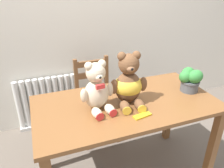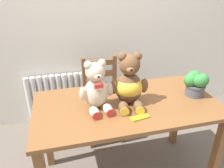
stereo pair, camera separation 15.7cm
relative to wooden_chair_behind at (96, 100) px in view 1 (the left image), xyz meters
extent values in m
cube|color=silver|center=(0.05, 0.42, 0.86)|extent=(8.00, 0.04, 2.60)
cylinder|color=silver|center=(-0.81, 0.35, -0.12)|extent=(0.06, 0.06, 0.62)
cylinder|color=silver|center=(-0.74, 0.35, -0.12)|extent=(0.06, 0.06, 0.62)
cylinder|color=silver|center=(-0.67, 0.35, -0.12)|extent=(0.06, 0.06, 0.62)
cylinder|color=silver|center=(-0.60, 0.35, -0.12)|extent=(0.06, 0.06, 0.62)
cylinder|color=silver|center=(-0.53, 0.35, -0.12)|extent=(0.06, 0.06, 0.62)
cylinder|color=silver|center=(-0.45, 0.35, -0.12)|extent=(0.06, 0.06, 0.62)
cylinder|color=silver|center=(-0.38, 0.35, -0.12)|extent=(0.06, 0.06, 0.62)
cylinder|color=silver|center=(-0.31, 0.35, -0.12)|extent=(0.06, 0.06, 0.62)
cylinder|color=silver|center=(-0.24, 0.35, -0.12)|extent=(0.06, 0.06, 0.62)
cylinder|color=silver|center=(-0.17, 0.35, -0.12)|extent=(0.06, 0.06, 0.62)
cube|color=silver|center=(-0.49, 0.35, -0.42)|extent=(0.70, 0.10, 0.04)
cube|color=brown|center=(0.05, -0.68, 0.32)|extent=(1.40, 0.72, 0.03)
cube|color=brown|center=(0.70, -0.99, -0.06)|extent=(0.06, 0.06, 0.74)
cube|color=brown|center=(-0.59, -0.36, -0.06)|extent=(0.06, 0.06, 0.74)
cube|color=brown|center=(0.70, -0.36, -0.06)|extent=(0.06, 0.06, 0.74)
cube|color=brown|center=(0.00, -0.05, -0.01)|extent=(0.38, 0.41, 0.03)
cube|color=brown|center=(0.17, -0.24, -0.23)|extent=(0.04, 0.04, 0.41)
cube|color=brown|center=(-0.17, -0.24, -0.23)|extent=(0.04, 0.04, 0.41)
cube|color=brown|center=(0.17, 0.14, 0.00)|extent=(0.04, 0.04, 0.88)
cube|color=brown|center=(-0.17, 0.14, 0.00)|extent=(0.04, 0.04, 0.88)
cube|color=brown|center=(0.00, 0.14, 0.38)|extent=(0.30, 0.03, 0.06)
cube|color=brown|center=(0.00, 0.14, 0.24)|extent=(0.30, 0.03, 0.06)
ellipsoid|color=beige|center=(-0.18, -0.67, 0.45)|extent=(0.20, 0.17, 0.22)
sphere|color=beige|center=(-0.18, -0.67, 0.62)|extent=(0.14, 0.14, 0.14)
sphere|color=beige|center=(-0.13, -0.66, 0.67)|extent=(0.06, 0.06, 0.06)
sphere|color=beige|center=(-0.23, -0.67, 0.67)|extent=(0.06, 0.06, 0.06)
ellipsoid|color=white|center=(-0.17, -0.72, 0.61)|extent=(0.06, 0.06, 0.04)
sphere|color=black|center=(-0.17, -0.74, 0.61)|extent=(0.02, 0.02, 0.02)
ellipsoid|color=beige|center=(-0.08, -0.67, 0.47)|extent=(0.06, 0.06, 0.10)
ellipsoid|color=beige|center=(-0.28, -0.70, 0.47)|extent=(0.06, 0.06, 0.10)
ellipsoid|color=beige|center=(-0.12, -0.77, 0.37)|extent=(0.08, 0.12, 0.07)
cylinder|color=red|center=(-0.11, -0.83, 0.37)|extent=(0.06, 0.01, 0.06)
ellipsoid|color=beige|center=(-0.22, -0.78, 0.37)|extent=(0.08, 0.12, 0.07)
cylinder|color=red|center=(-0.21, -0.84, 0.37)|extent=(0.06, 0.01, 0.06)
cube|color=red|center=(-0.17, -0.74, 0.54)|extent=(0.06, 0.03, 0.03)
ellipsoid|color=brown|center=(0.07, -0.67, 0.46)|extent=(0.22, 0.20, 0.24)
sphere|color=brown|center=(0.07, -0.67, 0.65)|extent=(0.15, 0.15, 0.15)
sphere|color=brown|center=(0.12, -0.67, 0.71)|extent=(0.06, 0.06, 0.06)
sphere|color=brown|center=(0.01, -0.66, 0.71)|extent=(0.06, 0.06, 0.06)
ellipsoid|color=#8C5F3F|center=(0.06, -0.72, 0.64)|extent=(0.07, 0.07, 0.05)
sphere|color=black|center=(0.05, -0.75, 0.64)|extent=(0.02, 0.02, 0.02)
ellipsoid|color=brown|center=(0.17, -0.70, 0.49)|extent=(0.07, 0.07, 0.11)
ellipsoid|color=brown|center=(-0.04, -0.67, 0.49)|extent=(0.07, 0.07, 0.11)
ellipsoid|color=brown|center=(0.10, -0.80, 0.38)|extent=(0.09, 0.13, 0.07)
cylinder|color=gold|center=(0.09, -0.86, 0.38)|extent=(0.06, 0.02, 0.06)
ellipsoid|color=brown|center=(-0.01, -0.78, 0.38)|extent=(0.09, 0.13, 0.07)
cylinder|color=gold|center=(-0.02, -0.84, 0.38)|extent=(0.06, 0.02, 0.06)
ellipsoid|color=gold|center=(0.07, -0.67, 0.47)|extent=(0.24, 0.22, 0.18)
cylinder|color=#4C5156|center=(0.62, -0.69, 0.39)|extent=(0.14, 0.14, 0.10)
cylinder|color=#4C5156|center=(0.62, -0.69, 0.43)|extent=(0.16, 0.16, 0.02)
ellipsoid|color=#337F38|center=(0.67, -0.69, 0.46)|extent=(0.08, 0.08, 0.05)
ellipsoid|color=#337F38|center=(0.64, -0.63, 0.47)|extent=(0.12, 0.09, 0.11)
ellipsoid|color=#337F38|center=(0.57, -0.68, 0.48)|extent=(0.10, 0.09, 0.10)
ellipsoid|color=#337F38|center=(0.63, -0.72, 0.49)|extent=(0.13, 0.10, 0.11)
cube|color=gold|center=(0.08, -0.89, 0.35)|extent=(0.14, 0.07, 0.01)
camera|label=1|loc=(-0.56, -1.99, 1.21)|focal=35.00mm
camera|label=2|loc=(-0.41, -2.03, 1.21)|focal=35.00mm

